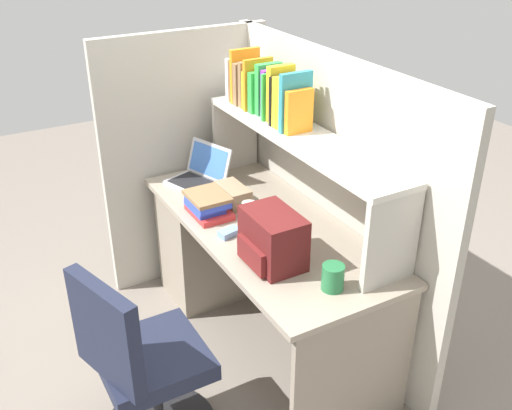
# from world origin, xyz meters

# --- Properties ---
(ground_plane) EXTENTS (8.00, 8.00, 0.00)m
(ground_plane) POSITION_xyz_m (0.00, 0.00, 0.00)
(ground_plane) COLOR slate
(desk) EXTENTS (1.60, 0.70, 0.73)m
(desk) POSITION_xyz_m (-0.39, 0.00, 0.40)
(desk) COLOR gray
(desk) RESTS_ON ground_plane
(cubicle_partition_rear) EXTENTS (1.84, 0.05, 1.55)m
(cubicle_partition_rear) POSITION_xyz_m (0.00, 0.38, 0.78)
(cubicle_partition_rear) COLOR #B2ADA0
(cubicle_partition_rear) RESTS_ON ground_plane
(cubicle_partition_left) EXTENTS (0.05, 1.06, 1.55)m
(cubicle_partition_left) POSITION_xyz_m (-0.85, -0.05, 0.78)
(cubicle_partition_left) COLOR #B2ADA0
(cubicle_partition_left) RESTS_ON ground_plane
(overhead_hutch) EXTENTS (1.44, 0.28, 0.45)m
(overhead_hutch) POSITION_xyz_m (0.00, 0.20, 1.08)
(overhead_hutch) COLOR #BCB7AC
(overhead_hutch) RESTS_ON desk
(reference_books_on_shelf) EXTENTS (0.63, 0.19, 0.30)m
(reference_books_on_shelf) POSITION_xyz_m (-0.31, 0.20, 1.31)
(reference_books_on_shelf) COLOR white
(reference_books_on_shelf) RESTS_ON overhead_hutch
(laptop) EXTENTS (0.38, 0.35, 0.22)m
(laptop) POSITION_xyz_m (-0.59, -0.09, 0.78)
(laptop) COLOR #B7BABF
(laptop) RESTS_ON desk
(backpack) EXTENTS (0.30, 0.23, 0.25)m
(backpack) POSITION_xyz_m (0.32, -0.15, 0.85)
(backpack) COLOR #591919
(backpack) RESTS_ON desk
(computer_mouse) EXTENTS (0.08, 0.11, 0.03)m
(computer_mouse) POSITION_xyz_m (0.02, -0.21, 0.75)
(computer_mouse) COLOR #7299C6
(computer_mouse) RESTS_ON desk
(paper_cup) EXTENTS (0.08, 0.08, 0.08)m
(paper_cup) POSITION_xyz_m (-0.10, -0.04, 0.77)
(paper_cup) COLOR white
(paper_cup) RESTS_ON desk
(tissue_box) EXTENTS (0.22, 0.12, 0.10)m
(tissue_box) POSITION_xyz_m (-0.28, -0.04, 0.78)
(tissue_box) COLOR #9E7F60
(tissue_box) RESTS_ON desk
(snack_canister) EXTENTS (0.10, 0.10, 0.12)m
(snack_canister) POSITION_xyz_m (0.62, -0.03, 0.79)
(snack_canister) COLOR #26723F
(snack_canister) RESTS_ON desk
(desk_book_stack) EXTENTS (0.25, 0.19, 0.12)m
(desk_book_stack) POSITION_xyz_m (-0.23, -0.21, 0.79)
(desk_book_stack) COLOR red
(desk_book_stack) RESTS_ON desk
(office_chair) EXTENTS (0.52, 0.54, 0.93)m
(office_chair) POSITION_xyz_m (0.37, -0.81, 0.39)
(office_chair) COLOR black
(office_chair) RESTS_ON ground_plane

